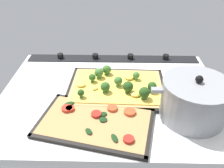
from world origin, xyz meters
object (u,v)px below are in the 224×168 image
object	(u,v)px
broccoli_pizza	(117,86)
veggie_pizza_back	(96,121)
baking_tray_back	(95,123)
baking_tray_front	(117,89)
cooking_pot	(194,100)

from	to	relation	value
broccoli_pizza	veggie_pizza_back	bearing A→B (deg)	70.48
broccoli_pizza	baking_tray_back	distance (cm)	20.89
baking_tray_front	broccoli_pizza	xyz separation A→B (cm)	(-0.29, 0.30, 1.62)
baking_tray_back	broccoli_pizza	bearing A→B (deg)	-109.90
broccoli_pizza	cooking_pot	world-z (taller)	cooking_pot
broccoli_pizza	cooking_pot	xyz separation A→B (cm)	(-25.01, 14.54, 4.84)
baking_tray_front	cooking_pot	bearing A→B (deg)	149.61
broccoli_pizza	baking_tray_back	world-z (taller)	broccoli_pizza
broccoli_pizza	veggie_pizza_back	distance (cm)	20.50
baking_tray_back	veggie_pizza_back	size ratio (longest dim) A/B	1.08
baking_tray_front	cooking_pot	world-z (taller)	cooking_pot
broccoli_pizza	veggie_pizza_back	size ratio (longest dim) A/B	0.97
baking_tray_back	cooking_pot	bearing A→B (deg)	-171.08
broccoli_pizza	veggie_pizza_back	world-z (taller)	broccoli_pizza
baking_tray_back	veggie_pizza_back	xyz separation A→B (cm)	(-0.25, -0.28, 0.71)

